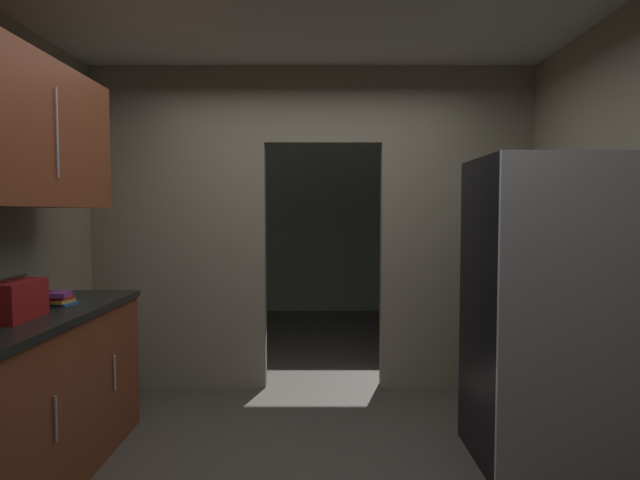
{
  "coord_description": "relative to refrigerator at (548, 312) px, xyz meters",
  "views": [
    {
      "loc": [
        0.07,
        -2.84,
        1.49
      ],
      "look_at": [
        0.07,
        1.04,
        1.28
      ],
      "focal_mm": 29.65,
      "sensor_mm": 36.0,
      "label": 1
    }
  ],
  "objects": [
    {
      "name": "boombox",
      "position": [
        -2.89,
        -0.43,
        0.14
      ],
      "size": [
        0.2,
        0.34,
        0.22
      ],
      "color": "maroon",
      "rests_on": "lower_cabinet_run"
    },
    {
      "name": "adjoining_room_shell",
      "position": [
        -1.41,
        3.7,
        0.44
      ],
      "size": [
        3.68,
        3.51,
        2.69
      ],
      "color": "gray",
      "rests_on": "ground"
    },
    {
      "name": "upper_cabinet_counterside",
      "position": [
        -2.92,
        -0.24,
        1.01
      ],
      "size": [
        0.36,
        1.48,
        0.79
      ],
      "color": "brown"
    },
    {
      "name": "book_stack",
      "position": [
        -2.86,
        -0.01,
        0.08
      ],
      "size": [
        0.16,
        0.17,
        0.08
      ],
      "color": "#2D609E",
      "rests_on": "lower_cabinet_run"
    },
    {
      "name": "kitchen_overhead_slab",
      "position": [
        -1.41,
        0.25,
        1.81
      ],
      "size": [
        4.08,
        7.22,
        0.06
      ],
      "primitive_type": "cube",
      "color": "silver"
    },
    {
      "name": "lower_cabinet_run",
      "position": [
        -2.92,
        -0.24,
        -0.43
      ],
      "size": [
        0.65,
        1.65,
        0.94
      ],
      "color": "brown",
      "rests_on": "ground"
    },
    {
      "name": "refrigerator",
      "position": [
        0.0,
        0.0,
        0.0
      ],
      "size": [
        0.83,
        0.79,
        1.8
      ],
      "color": "black",
      "rests_on": "ground"
    },
    {
      "name": "kitchen_partition",
      "position": [
        -1.43,
        1.38,
        0.52
      ],
      "size": [
        3.68,
        0.12,
        2.69
      ],
      "color": "gray",
      "rests_on": "ground"
    }
  ]
}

